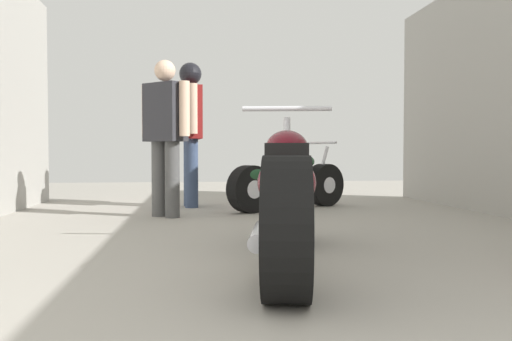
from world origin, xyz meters
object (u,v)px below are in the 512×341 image
mechanic_in_blue (165,129)px  mechanic_with_helmet (191,121)px  motorcycle_maroon_cruiser (286,196)px  motorcycle_black_naked (287,181)px

mechanic_in_blue → mechanic_with_helmet: mechanic_with_helmet is taller
mechanic_in_blue → mechanic_with_helmet: bearing=75.4°
motorcycle_maroon_cruiser → motorcycle_black_naked: 3.17m
mechanic_in_blue → mechanic_with_helmet: (0.26, 1.01, 0.15)m
motorcycle_black_naked → mechanic_with_helmet: 1.43m
mechanic_with_helmet → motorcycle_maroon_cruiser: bearing=-80.9°
motorcycle_black_naked → mechanic_with_helmet: (-1.15, 0.43, 0.74)m
motorcycle_black_naked → mechanic_in_blue: 1.64m
mechanic_in_blue → mechanic_with_helmet: 1.06m
motorcycle_maroon_cruiser → mechanic_with_helmet: 3.66m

